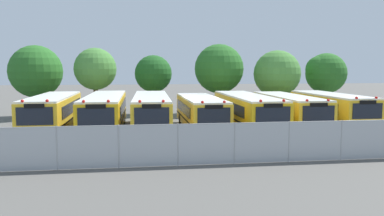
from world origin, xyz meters
The scene contains 16 objects.
ground_plane centered at (0.00, 0.00, 0.00)m, with size 160.00×160.00×0.00m, color #595651.
school_bus_0 centered at (-9.98, 0.16, 1.41)m, with size 2.56×10.14×2.69m.
school_bus_1 centered at (-6.54, 0.18, 1.41)m, with size 2.51×11.48×2.68m.
school_bus_2 centered at (-3.37, 0.07, 1.40)m, with size 2.72×11.41×2.65m.
school_bus_3 centered at (0.08, -0.22, 1.32)m, with size 2.51×9.44×2.50m.
school_bus_4 centered at (3.41, -0.24, 1.38)m, with size 2.63×11.18×2.62m.
school_bus_5 centered at (6.61, 0.06, 1.34)m, with size 2.67×10.25×2.55m.
school_bus_6 centered at (9.90, -0.02, 1.39)m, with size 2.51×9.49×2.64m.
tree_0 centered at (-13.39, 9.37, 4.19)m, with size 4.68×4.68×6.45m.
tree_1 centered at (-7.97, 9.03, 4.37)m, with size 3.80×3.80×6.24m.
tree_2 centered at (-2.81, 10.12, 3.82)m, with size 3.53×3.53×5.65m.
tree_3 centered at (3.54, 9.89, 4.35)m, with size 4.74×4.74×6.73m.
tree_4 centered at (8.86, 8.46, 3.83)m, with size 4.44×4.44×6.10m.
tree_5 centered at (13.89, 8.96, 3.98)m, with size 4.09×3.97×5.89m.
chainlink_fence centered at (0.09, -9.78, 1.00)m, with size 26.21×0.07×1.93m.
traffic_cone centered at (7.24, -9.11, 0.34)m, with size 0.51×0.51×0.67m, color #EA5914.
Camera 1 is at (-4.24, -26.64, 4.38)m, focal length 35.87 mm.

